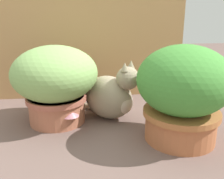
# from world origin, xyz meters

# --- Properties ---
(ground_plane) EXTENTS (6.00, 6.00, 0.00)m
(ground_plane) POSITION_xyz_m (0.00, 0.00, 0.00)
(ground_plane) COLOR brown
(cardboard_backdrop) EXTENTS (1.25, 0.03, 0.73)m
(cardboard_backdrop) POSITION_xyz_m (0.02, 0.54, 0.36)
(cardboard_backdrop) COLOR tan
(cardboard_backdrop) RESTS_ON ground
(grass_planter) EXTENTS (0.41, 0.41, 0.38)m
(grass_planter) POSITION_xyz_m (-0.12, 0.15, 0.21)
(grass_planter) COLOR #B6694D
(grass_planter) RESTS_ON ground
(leafy_planter) EXTENTS (0.38, 0.38, 0.41)m
(leafy_planter) POSITION_xyz_m (0.42, -0.09, 0.22)
(leafy_planter) COLOR #B2633C
(leafy_planter) RESTS_ON ground
(cat) EXTENTS (0.32, 0.33, 0.32)m
(cat) POSITION_xyz_m (0.15, 0.16, 0.12)
(cat) COLOR gray
(cat) RESTS_ON ground
(mushroom_ornament_pink) EXTENTS (0.08, 0.08, 0.10)m
(mushroom_ornament_pink) POSITION_xyz_m (-0.05, 0.06, 0.07)
(mushroom_ornament_pink) COLOR silver
(mushroom_ornament_pink) RESTS_ON ground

